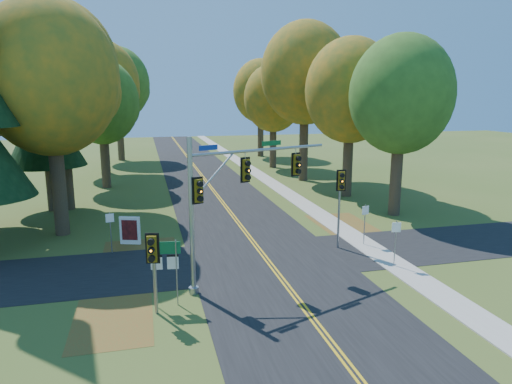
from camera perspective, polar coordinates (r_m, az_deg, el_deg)
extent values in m
plane|color=#3D531D|center=(22.73, 2.55, -9.99)|extent=(160.00, 160.00, 0.00)
cube|color=black|center=(22.72, 2.55, -9.97)|extent=(8.00, 160.00, 0.02)
cube|color=black|center=(24.52, 1.22, -8.29)|extent=(60.00, 6.00, 0.02)
cube|color=gold|center=(22.69, 2.30, -9.96)|extent=(0.10, 160.00, 0.01)
cube|color=gold|center=(22.75, 2.80, -9.91)|extent=(0.10, 160.00, 0.01)
cube|color=#9E998E|center=(25.08, 16.42, -8.27)|extent=(1.60, 160.00, 0.06)
cube|color=brown|center=(25.66, -14.29, -7.75)|extent=(4.00, 6.00, 0.00)
cube|color=brown|center=(30.39, 11.73, -4.55)|extent=(3.50, 8.00, 0.00)
cube|color=brown|center=(19.24, -17.41, -14.76)|extent=(3.00, 5.00, 0.00)
cylinder|color=#38281C|center=(30.40, -23.48, 1.24)|extent=(0.86, 0.86, 6.75)
ellipsoid|color=#BA7518|center=(30.00, -24.46, 12.91)|extent=(8.00, 8.00, 9.20)
sphere|color=#BA7518|center=(30.94, -20.97, 11.63)|extent=(4.80, 4.80, 4.80)
sphere|color=#BA7518|center=(29.53, -27.63, 14.23)|extent=(4.40, 4.40, 4.40)
cylinder|color=#38281C|center=(34.25, 17.12, 2.21)|extent=(0.83, 0.83, 6.08)
ellipsoid|color=#427A26|center=(33.82, 17.70, 11.54)|extent=(7.20, 7.20, 8.28)
sphere|color=#427A26|center=(35.50, 18.72, 10.29)|extent=(4.32, 4.32, 4.32)
sphere|color=#427A26|center=(32.57, 16.51, 12.88)|extent=(3.96, 3.96, 3.96)
cylinder|color=#38281C|center=(37.18, -22.74, 3.59)|extent=(0.89, 0.89, 7.42)
ellipsoid|color=#BA7518|center=(36.94, -23.59, 13.96)|extent=(8.60, 8.60, 9.89)
sphere|color=#BA7518|center=(37.95, -20.54, 12.80)|extent=(5.16, 5.16, 5.16)
sphere|color=#BA7518|center=(36.42, -26.34, 15.13)|extent=(4.73, 4.73, 4.73)
cylinder|color=#38281C|center=(39.88, 11.39, 3.96)|extent=(0.84, 0.84, 6.30)
ellipsoid|color=#BA7518|center=(39.54, 11.74, 12.33)|extent=(7.60, 7.60, 8.74)
sphere|color=#BA7518|center=(41.22, 12.95, 11.19)|extent=(4.56, 4.56, 4.56)
sphere|color=#BA7518|center=(38.31, 10.44, 13.54)|extent=(4.18, 4.18, 4.18)
cylinder|color=#38281C|center=(45.12, -18.36, 4.05)|extent=(0.81, 0.81, 5.62)
ellipsoid|color=#427A26|center=(44.77, -18.79, 10.64)|extent=(6.80, 6.80, 7.82)
sphere|color=#427A26|center=(45.71, -16.91, 9.92)|extent=(4.08, 4.08, 4.08)
sphere|color=#427A26|center=(44.21, -20.49, 11.41)|extent=(3.74, 3.74, 3.74)
cylinder|color=#38281C|center=(46.82, 5.98, 6.09)|extent=(0.90, 0.90, 7.65)
ellipsoid|color=#BA7518|center=(46.65, 6.17, 14.56)|extent=(8.80, 8.80, 10.12)
sphere|color=#BA7518|center=(48.47, 7.61, 13.38)|extent=(5.28, 5.28, 5.28)
sphere|color=#BA7518|center=(45.37, 4.68, 15.78)|extent=(4.84, 4.84, 4.84)
cylinder|color=#38281C|center=(53.72, -18.38, 5.93)|extent=(0.87, 0.87, 6.98)
ellipsoid|color=#BA7518|center=(53.51, -18.83, 12.71)|extent=(8.20, 8.20, 9.43)
sphere|color=#BA7518|center=(54.62, -16.92, 11.93)|extent=(4.92, 4.92, 4.92)
sphere|color=#BA7518|center=(52.85, -20.55, 13.50)|extent=(4.51, 4.51, 4.51)
cylinder|color=#38281C|center=(55.44, 2.14, 6.10)|extent=(0.82, 0.82, 5.85)
ellipsoid|color=#BA7518|center=(55.17, 2.19, 11.66)|extent=(7.00, 7.00, 8.05)
sphere|color=#BA7518|center=(56.58, 3.27, 10.94)|extent=(4.20, 4.20, 4.20)
sphere|color=#BA7518|center=(54.17, 1.13, 12.40)|extent=(3.85, 3.85, 3.85)
cylinder|color=#38281C|center=(64.48, -16.61, 7.02)|extent=(0.88, 0.88, 7.20)
ellipsoid|color=#427A26|center=(64.32, -16.96, 12.83)|extent=(8.40, 8.40, 9.66)
sphere|color=#427A26|center=(65.51, -15.36, 12.16)|extent=(5.04, 5.04, 5.04)
sphere|color=#427A26|center=(63.59, -18.40, 13.52)|extent=(4.62, 4.62, 4.62)
cylinder|color=#38281C|center=(66.01, 0.58, 7.31)|extent=(0.85, 0.85, 6.53)
ellipsoid|color=#BA7518|center=(65.81, 0.59, 12.52)|extent=(7.80, 7.80, 8.97)
sphere|color=#BA7518|center=(67.34, 1.65, 11.84)|extent=(4.68, 4.68, 4.68)
sphere|color=#BA7518|center=(64.74, -0.44, 13.22)|extent=(4.29, 4.29, 4.29)
cylinder|color=#38281C|center=(37.50, -24.35, 0.42)|extent=(0.50, 0.50, 3.42)
cone|color=black|center=(36.96, -24.94, 7.17)|extent=(5.60, 5.60, 5.45)
cone|color=black|center=(36.93, -25.47, 13.19)|extent=(4.57, 4.57, 5.45)
cone|color=black|center=(37.30, -26.03, 19.16)|extent=(3.55, 3.55, 5.45)
cylinder|color=#92969A|center=(19.49, -8.05, -3.21)|extent=(0.22, 0.22, 6.85)
cylinder|color=#92969A|center=(20.58, -7.79, -12.06)|extent=(0.43, 0.43, 0.29)
cylinder|color=#92969A|center=(20.88, 0.76, 5.29)|extent=(6.89, 2.78, 0.14)
cylinder|color=#92969A|center=(19.63, -5.40, 1.94)|extent=(2.09, 0.88, 2.02)
cylinder|color=#92969A|center=(20.38, -1.37, 4.63)|extent=(0.04, 0.04, 0.35)
cube|color=#72590C|center=(20.47, -1.36, 2.78)|extent=(0.42, 0.39, 0.98)
cube|color=black|center=(20.47, -1.36, 2.78)|extent=(0.49, 0.21, 1.15)
sphere|color=orange|center=(20.29, -1.00, 2.70)|extent=(0.18, 0.18, 0.18)
cylinder|color=black|center=(20.24, -1.01, 3.58)|extent=(0.28, 0.23, 0.23)
cylinder|color=black|center=(20.29, -1.00, 2.70)|extent=(0.28, 0.23, 0.23)
cylinder|color=black|center=(20.34, -1.00, 1.83)|extent=(0.28, 0.23, 0.23)
cylinder|color=#92969A|center=(22.13, 4.99, 5.16)|extent=(0.04, 0.04, 0.35)
cube|color=#72590C|center=(22.21, 4.96, 3.46)|extent=(0.42, 0.39, 0.98)
cube|color=black|center=(22.21, 4.96, 3.46)|extent=(0.49, 0.21, 1.15)
sphere|color=orange|center=(22.04, 5.34, 3.38)|extent=(0.18, 0.18, 0.18)
cylinder|color=black|center=(22.00, 5.35, 4.19)|extent=(0.28, 0.23, 0.23)
cylinder|color=black|center=(22.04, 5.34, 3.38)|extent=(0.28, 0.23, 0.23)
cylinder|color=black|center=(22.09, 5.32, 2.58)|extent=(0.28, 0.23, 0.23)
cube|color=#72590C|center=(19.20, -7.31, 0.19)|extent=(0.42, 0.39, 0.98)
cube|color=black|center=(19.20, -7.31, 0.19)|extent=(0.49, 0.21, 1.15)
sphere|color=orange|center=(19.01, -6.99, 0.08)|extent=(0.18, 0.18, 0.18)
cylinder|color=black|center=(18.95, -7.01, 1.00)|extent=(0.28, 0.23, 0.23)
cylinder|color=black|center=(19.01, -6.99, 0.08)|extent=(0.28, 0.23, 0.23)
cylinder|color=black|center=(19.07, -6.97, -0.85)|extent=(0.28, 0.23, 0.23)
cube|color=navy|center=(19.36, -5.97, 5.53)|extent=(0.84, 0.35, 0.22)
cube|color=#0C5926|center=(21.17, 1.95, 6.12)|extent=(1.02, 0.43, 0.22)
cylinder|color=gray|center=(25.96, 10.33, -2.22)|extent=(0.12, 0.12, 4.46)
cube|color=#72590C|center=(25.39, 10.59, 1.43)|extent=(0.40, 0.36, 1.01)
cube|color=black|center=(25.39, 10.59, 1.43)|extent=(0.52, 0.13, 1.20)
sphere|color=orange|center=(25.17, 10.71, 1.34)|extent=(0.18, 0.18, 0.18)
cylinder|color=black|center=(25.12, 10.74, 2.06)|extent=(0.27, 0.21, 0.24)
cylinder|color=black|center=(25.17, 10.71, 1.34)|extent=(0.27, 0.21, 0.24)
cylinder|color=black|center=(25.23, 10.68, 0.61)|extent=(0.27, 0.21, 0.24)
cylinder|color=gray|center=(18.51, -12.50, -9.98)|extent=(0.12, 0.12, 3.30)
cube|color=#72590C|center=(17.91, -12.81, -6.87)|extent=(0.41, 0.38, 1.03)
cube|color=black|center=(17.91, -12.81, -6.87)|extent=(0.53, 0.15, 1.22)
sphere|color=orange|center=(17.69, -12.96, -7.12)|extent=(0.19, 0.19, 0.19)
cylinder|color=black|center=(17.59, -13.01, -6.10)|extent=(0.28, 0.22, 0.25)
cylinder|color=black|center=(17.69, -12.96, -7.12)|extent=(0.28, 0.22, 0.25)
cylinder|color=black|center=(17.80, -12.91, -8.13)|extent=(0.28, 0.22, 0.25)
cylinder|color=gray|center=(19.24, -12.70, -9.94)|extent=(0.06, 0.06, 2.80)
cylinder|color=gray|center=(19.15, -9.88, -9.93)|extent=(0.06, 0.06, 2.80)
cube|color=#0C5A2F|center=(18.85, -11.42, -6.87)|extent=(1.30, 0.22, 0.51)
cube|color=silver|center=(18.85, -11.42, -6.87)|extent=(1.11, 0.16, 0.07)
cube|color=silver|center=(19.10, -12.33, -8.73)|extent=(0.47, 0.10, 0.51)
cube|color=black|center=(19.00, -12.37, -7.86)|extent=(0.46, 0.07, 0.09)
cube|color=silver|center=(19.04, -10.35, -8.72)|extent=(0.47, 0.10, 0.51)
cube|color=black|center=(18.93, -10.38, -7.85)|extent=(0.46, 0.07, 0.09)
cube|color=white|center=(27.58, -15.47, -4.65)|extent=(1.18, 0.54, 1.65)
cube|color=maroon|center=(27.49, -15.54, -4.61)|extent=(0.87, 0.31, 1.19)
cube|color=white|center=(27.94, -16.28, -5.96)|extent=(0.09, 0.09, 0.27)
cube|color=white|center=(27.63, -14.50, -6.06)|extent=(0.09, 0.09, 0.27)
cylinder|color=gray|center=(27.03, 13.41, -4.03)|extent=(0.05, 0.05, 2.42)
cube|color=white|center=(26.80, 13.53, -2.23)|extent=(0.46, 0.14, 0.49)
cylinder|color=gray|center=(24.07, 17.00, -6.22)|extent=(0.05, 0.05, 2.40)
cube|color=white|center=(23.80, 17.14, -4.23)|extent=(0.46, 0.11, 0.49)
cylinder|color=gray|center=(26.23, -17.70, -4.88)|extent=(0.05, 0.05, 2.31)
cube|color=white|center=(25.99, -17.81, -3.11)|extent=(0.44, 0.09, 0.47)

